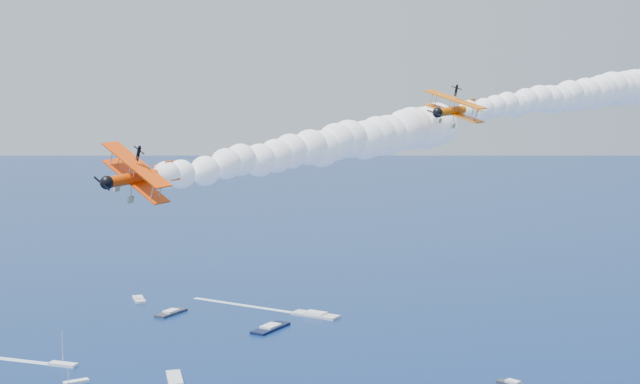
{
  "coord_description": "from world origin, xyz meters",
  "views": [
    {
      "loc": [
        -1.88,
        -79.26,
        62.82
      ],
      "look_at": [
        5.65,
        16.71,
        52.62
      ],
      "focal_mm": 47.97,
      "sensor_mm": 36.0,
      "label": 1
    }
  ],
  "objects": [
    {
      "name": "biplane_trail",
      "position": [
        -12.9,
        3.69,
        55.56
      ],
      "size": [
        13.12,
        13.34,
        9.39
      ],
      "primitive_type": null,
      "rotation": [
        -0.44,
        0.07,
        3.89
      ],
      "color": "#E73F04"
    },
    {
      "name": "spectator_boats",
      "position": [
        -3.67,
        110.45,
        0.35
      ],
      "size": [
        228.55,
        185.01,
        0.7
      ],
      "color": "white",
      "rests_on": "ground"
    },
    {
      "name": "smoke_trail_lead",
      "position": [
        45.05,
        45.94,
        63.66
      ],
      "size": [
        55.23,
        53.8,
        9.97
      ],
      "primitive_type": null,
      "rotation": [
        0.0,
        0.0,
        3.8
      ],
      "color": "white"
    },
    {
      "name": "biplane_lead",
      "position": [
        24.21,
        29.73,
        61.68
      ],
      "size": [
        12.46,
        13.11,
        8.19
      ],
      "primitive_type": null,
      "rotation": [
        -0.26,
        0.07,
        3.8
      ],
      "color": "#DB5F04"
    },
    {
      "name": "smoke_trail_trail",
      "position": [
        6.37,
        21.72,
        57.54
      ],
      "size": [
        55.29,
        55.19,
        9.97
      ],
      "primitive_type": null,
      "rotation": [
        0.0,
        0.0,
        3.89
      ],
      "color": "white"
    }
  ]
}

